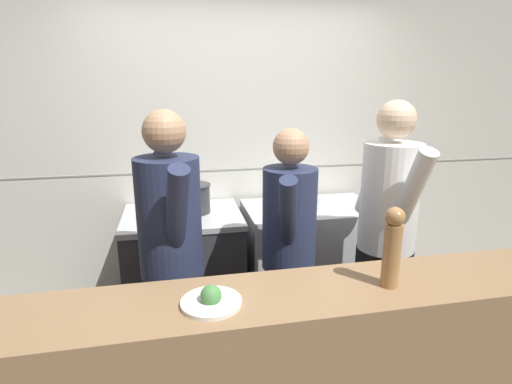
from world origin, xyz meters
TOP-DOWN VIEW (x-y plane):
  - wall_back_tiled at (0.00, 1.48)m, footprint 8.00×0.06m
  - oven_range at (-0.46, 1.08)m, footprint 0.88×0.71m
  - prep_counter at (0.55, 1.08)m, footprint 1.04×0.65m
  - pass_counter at (0.09, -0.32)m, footprint 2.80×0.45m
  - stock_pot at (-0.37, 1.11)m, footprint 0.26×0.26m
  - mixing_bowl_steel at (0.62, 1.03)m, footprint 0.22×0.22m
  - chefs_knife at (0.33, 0.94)m, footprint 0.35×0.05m
  - plated_dish_main at (-0.38, -0.34)m, footprint 0.26×0.26m
  - pepper_mill at (0.43, -0.35)m, footprint 0.09×0.09m
  - chef_head_cook at (-0.54, 0.30)m, footprint 0.41×0.76m
  - chef_sous at (0.16, 0.36)m, footprint 0.41×0.69m
  - chef_line at (0.81, 0.35)m, footprint 0.37×0.77m

SIDE VIEW (x-z plane):
  - prep_counter at x=0.55m, z-range 0.00..0.90m
  - oven_range at x=-0.46m, z-range 0.00..0.90m
  - pass_counter at x=0.09m, z-range 0.00..0.96m
  - chef_sous at x=0.16m, z-range 0.09..1.70m
  - chefs_knife at x=0.33m, z-range 0.89..0.91m
  - mixing_bowl_steel at x=0.62m, z-range 0.90..0.98m
  - chef_head_cook at x=-0.54m, z-range 0.10..1.83m
  - chef_line at x=0.81m, z-range 0.10..1.86m
  - plated_dish_main at x=-0.38m, z-range 0.94..1.03m
  - stock_pot at x=-0.37m, z-range 0.91..1.13m
  - pepper_mill at x=0.43m, z-range 0.97..1.35m
  - wall_back_tiled at x=0.00m, z-range 0.00..2.60m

